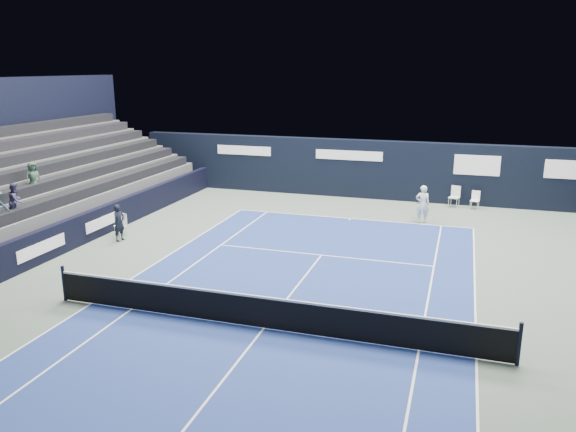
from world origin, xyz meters
The scene contains 12 objects.
ground centered at (0.00, 2.00, 0.00)m, with size 48.00×48.00×0.00m, color #506055.
court_surface centered at (0.00, 0.00, 0.00)m, with size 10.97×23.77×0.01m, color navy.
folding_chair_back_a centered at (4.58, 15.80, 0.71)m, with size 0.58×0.60×1.07m.
folding_chair_back_b centered at (5.55, 15.63, 0.52)m, with size 0.47×0.46×0.91m.
line_judge_chair centered at (-8.63, 6.42, 0.53)m, with size 0.52×0.51×0.93m.
line_judge centered at (-8.28, 5.73, 0.76)m, with size 0.55×0.36×1.52m, color black.
court_markings centered at (0.00, 0.00, 0.01)m, with size 11.03×23.83×0.00m.
tennis_net centered at (0.00, 0.00, 0.51)m, with size 12.90×0.10×1.10m.
back_sponsor_wall centered at (0.01, 16.50, 1.55)m, with size 26.00×0.63×3.10m.
side_barrier_left centered at (-9.50, 5.97, 0.60)m, with size 0.33×22.00×1.20m.
spectator_stand centered at (-13.27, 6.97, 1.96)m, with size 6.00×18.00×6.40m.
tennis_player centered at (3.22, 12.24, 0.86)m, with size 0.69×0.87×1.72m.
Camera 1 is at (4.79, -13.05, 6.88)m, focal length 35.00 mm.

